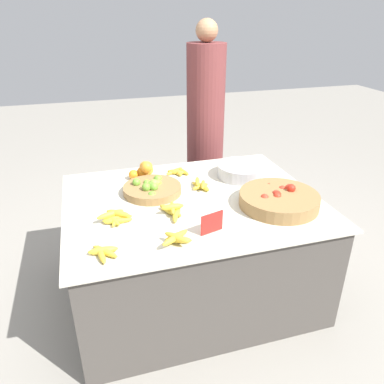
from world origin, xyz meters
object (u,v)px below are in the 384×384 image
at_px(tomato_basket, 279,199).
at_px(metal_bowl, 242,171).
at_px(price_sign, 212,223).
at_px(lime_bowl, 152,189).
at_px(vendor_person, 205,132).

distance_m(tomato_basket, metal_bowl, 0.44).
bearing_deg(price_sign, lime_bowl, 94.92).
relative_size(tomato_basket, vendor_person, 0.28).
relative_size(price_sign, vendor_person, 0.08).
relative_size(lime_bowl, tomato_basket, 0.78).
xyz_separation_m(lime_bowl, vendor_person, (0.61, 0.83, 0.06)).
bearing_deg(lime_bowl, tomato_basket, -28.89).
height_order(tomato_basket, price_sign, tomato_basket).
bearing_deg(metal_bowl, price_sign, -124.77).
height_order(tomato_basket, vendor_person, vendor_person).
bearing_deg(metal_bowl, lime_bowl, -172.85).
bearing_deg(vendor_person, lime_bowl, -126.50).
relative_size(tomato_basket, metal_bowl, 1.40).
bearing_deg(tomato_basket, metal_bowl, 95.00).
xyz_separation_m(metal_bowl, price_sign, (-0.42, -0.60, 0.01)).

